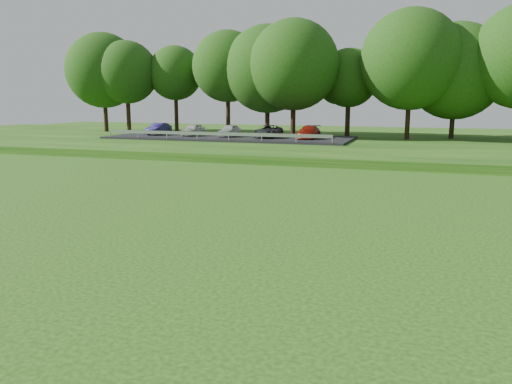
% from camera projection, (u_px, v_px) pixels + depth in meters
% --- Properties ---
extents(berm, '(130.00, 30.00, 0.60)m').
position_uv_depth(berm, '(493.00, 148.00, 42.97)').
color(berm, '#173C0B').
rests_on(berm, ground).
extents(treeline, '(104.00, 7.00, 15.00)m').
position_uv_depth(treeline, '(495.00, 58.00, 45.25)').
color(treeline, '#18420F').
rests_on(treeline, berm).
extents(parking_lot, '(24.00, 9.00, 1.38)m').
position_uv_depth(parking_lot, '(234.00, 134.00, 49.15)').
color(parking_lot, black).
rests_on(parking_lot, berm).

